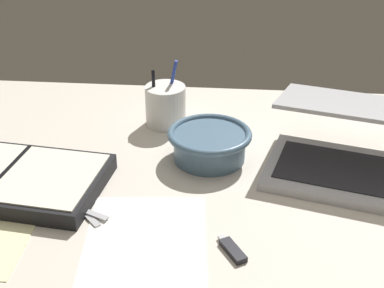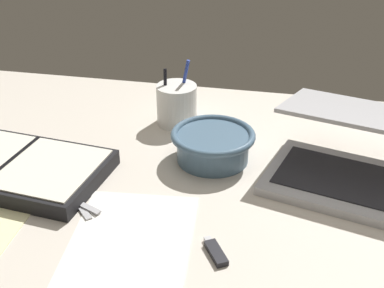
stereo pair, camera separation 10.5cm
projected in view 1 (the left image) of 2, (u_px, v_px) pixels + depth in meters
The scene contains 8 objects.
desk_top at pixel (182, 193), 104.37cm from camera, with size 140.00×100.00×2.00cm, color beige.
laptop at pixel (358, 151), 106.92cm from camera, with size 40.72×37.57×14.51cm.
bowl at pixel (210, 143), 112.19cm from camera, with size 17.74×17.74×6.60cm.
pen_cup at pixel (166, 105), 125.83cm from camera, with size 9.50×9.50×15.48cm.
planner at pixel (8, 178), 103.96cm from camera, with size 39.32×25.76×3.68cm.
scissors at pixel (68, 202), 99.45cm from camera, with size 12.78×10.93×0.80cm.
paper_sheet_front at pixel (144, 249), 88.35cm from camera, with size 20.36×29.37×0.16cm, color white.
usb_drive at pixel (232, 250), 87.46cm from camera, with size 5.12×6.98×1.00cm.
Camera 1 is at (9.62, -85.89, 60.32)cm, focal length 50.00 mm.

